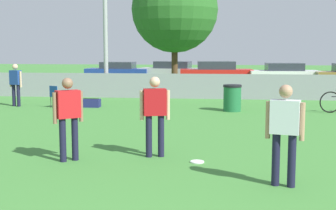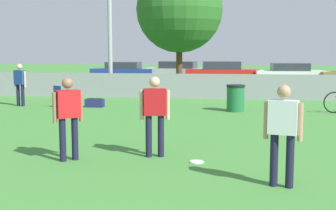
# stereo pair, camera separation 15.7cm
# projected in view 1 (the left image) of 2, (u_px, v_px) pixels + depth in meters

# --- Properties ---
(fence_backline) EXTENTS (26.69, 0.07, 1.21)m
(fence_backline) POSITION_uv_depth(u_px,v_px,m) (197.00, 86.00, 20.54)
(fence_backline) COLOR gray
(fence_backline) RESTS_ON ground_plane
(tree_near_pole) EXTENTS (4.40, 4.40, 6.37)m
(tree_near_pole) POSITION_uv_depth(u_px,v_px,m) (175.00, 10.00, 23.76)
(tree_near_pole) COLOR #4C331E
(tree_near_pole) RESTS_ON ground_plane
(player_receiver_white) EXTENTS (0.60, 0.33, 1.65)m
(player_receiver_white) POSITION_uv_depth(u_px,v_px,m) (285.00, 127.00, 7.45)
(player_receiver_white) COLOR #191933
(player_receiver_white) RESTS_ON ground_plane
(player_thrower_red) EXTENTS (0.60, 0.33, 1.65)m
(player_thrower_red) POSITION_uv_depth(u_px,v_px,m) (155.00, 110.00, 9.50)
(player_thrower_red) COLOR #191933
(player_thrower_red) RESTS_ON ground_plane
(player_defender_red) EXTENTS (0.50, 0.46, 1.65)m
(player_defender_red) POSITION_uv_depth(u_px,v_px,m) (68.00, 113.00, 9.14)
(player_defender_red) COLOR #191933
(player_defender_red) RESTS_ON ground_plane
(spectator_in_blue) EXTENTS (0.56, 0.35, 1.62)m
(spectator_in_blue) POSITION_uv_depth(u_px,v_px,m) (16.00, 82.00, 17.82)
(spectator_in_blue) COLOR #191933
(spectator_in_blue) RESTS_ON ground_plane
(frisbee_disc) EXTENTS (0.28, 0.28, 0.03)m
(frisbee_disc) POSITION_uv_depth(u_px,v_px,m) (197.00, 162.00, 9.13)
(frisbee_disc) COLOR white
(frisbee_disc) RESTS_ON ground_plane
(folding_chair_sideline) EXTENTS (0.57, 0.58, 0.82)m
(folding_chair_sideline) POSITION_uv_depth(u_px,v_px,m) (56.00, 95.00, 17.51)
(folding_chair_sideline) COLOR #333338
(folding_chair_sideline) RESTS_ON ground_plane
(trash_bin) EXTENTS (0.65, 0.65, 0.94)m
(trash_bin) POSITION_uv_depth(u_px,v_px,m) (232.00, 98.00, 16.50)
(trash_bin) COLOR #1E6638
(trash_bin) RESTS_ON ground_plane
(gear_bag_sideline) EXTENTS (0.68, 0.37, 0.33)m
(gear_bag_sideline) POSITION_uv_depth(u_px,v_px,m) (91.00, 103.00, 17.66)
(gear_bag_sideline) COLOR navy
(gear_bag_sideline) RESTS_ON ground_plane
(parked_car_blue) EXTENTS (4.41, 1.92, 1.27)m
(parked_car_blue) POSITION_uv_depth(u_px,v_px,m) (118.00, 71.00, 32.52)
(parked_car_blue) COLOR black
(parked_car_blue) RESTS_ON ground_plane
(parked_car_silver) EXTENTS (4.75, 2.27, 1.33)m
(parked_car_silver) POSITION_uv_depth(u_px,v_px,m) (173.00, 71.00, 31.95)
(parked_car_silver) COLOR black
(parked_car_silver) RESTS_ON ground_plane
(parked_car_red) EXTENTS (4.66, 2.06, 1.39)m
(parked_car_red) POSITION_uv_depth(u_px,v_px,m) (216.00, 72.00, 29.68)
(parked_car_red) COLOR black
(parked_car_red) RESTS_ON ground_plane
(parked_car_white) EXTENTS (4.31, 2.07, 1.31)m
(parked_car_white) POSITION_uv_depth(u_px,v_px,m) (284.00, 74.00, 28.80)
(parked_car_white) COLOR black
(parked_car_white) RESTS_ON ground_plane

